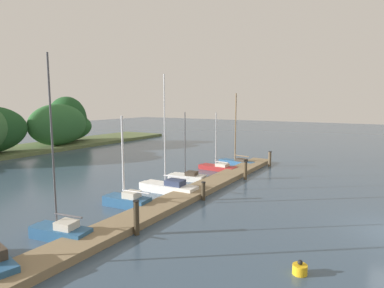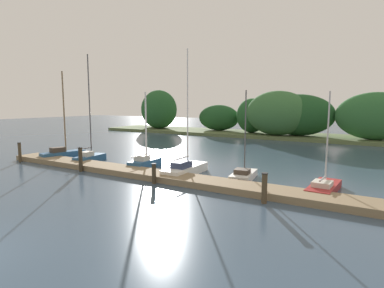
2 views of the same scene
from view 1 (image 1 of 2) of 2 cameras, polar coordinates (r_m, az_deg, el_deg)
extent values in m
cube|color=#847051|center=(20.81, -0.60, -8.74)|extent=(27.80, 1.80, 0.35)
ellipsoid|color=#2D6633|center=(44.84, -22.26, 3.14)|extent=(8.31, 3.64, 5.23)
ellipsoid|color=#1E4C23|center=(49.08, -20.92, 4.10)|extent=(5.15, 5.39, 6.21)
ellipsoid|color=#235628|center=(48.65, -21.22, 2.75)|extent=(8.39, 4.91, 3.98)
cube|color=#285684|center=(15.88, -21.87, -14.22)|extent=(1.43, 2.84, 0.52)
cube|color=#285684|center=(16.71, -25.03, -13.39)|extent=(0.65, 0.76, 0.44)
cube|color=beige|center=(15.51, -21.01, -13.01)|extent=(0.86, 0.93, 0.34)
cylinder|color=#4C4C51|center=(15.06, -23.18, 0.24)|extent=(0.09, 0.09, 7.46)
cylinder|color=#4C4C51|center=(15.30, -20.77, -11.59)|extent=(0.34, 1.45, 0.09)
cube|color=#285684|center=(19.37, -11.26, -9.81)|extent=(1.34, 2.80, 0.56)
cube|color=#285684|center=(20.10, -14.08, -9.33)|extent=(0.66, 0.73, 0.47)
cube|color=beige|center=(19.04, -10.47, -8.65)|extent=(0.89, 0.89, 0.36)
cylinder|color=silver|center=(18.89, -11.96, -2.18)|extent=(0.12, 0.12, 4.63)
cylinder|color=silver|center=(18.84, -9.81, -8.21)|extent=(0.25, 1.81, 0.07)
cube|color=white|center=(21.79, -4.04, -7.72)|extent=(1.33, 3.90, 0.55)
cube|color=white|center=(22.76, -7.75, -7.18)|extent=(0.69, 0.99, 0.47)
cube|color=#2D3856|center=(21.43, -2.96, -6.72)|extent=(0.94, 1.19, 0.36)
cylinder|color=silver|center=(21.27, -4.80, 2.42)|extent=(0.08, 0.08, 7.13)
cylinder|color=silver|center=(21.31, -2.84, -5.72)|extent=(0.15, 1.84, 0.08)
cube|color=white|center=(25.09, -0.79, -5.84)|extent=(1.47, 2.81, 0.41)
cube|color=white|center=(25.58, -3.29, -5.63)|extent=(0.69, 0.75, 0.35)
cube|color=#3D3328|center=(24.88, -0.08, -5.14)|extent=(0.93, 0.91, 0.27)
cylinder|color=#4C4C51|center=(24.70, -1.23, 0.04)|extent=(0.07, 0.07, 4.75)
cube|color=maroon|center=(28.71, 4.57, -4.18)|extent=(1.31, 3.30, 0.38)
cube|color=maroon|center=(29.44, 2.09, -3.91)|extent=(0.67, 0.84, 0.33)
cube|color=beige|center=(28.45, 5.29, -3.65)|extent=(0.90, 1.02, 0.25)
cylinder|color=#B7B7BC|center=(28.42, 4.20, 0.83)|extent=(0.08, 0.08, 4.63)
cylinder|color=#B7B7BC|center=(28.44, 5.15, -3.14)|extent=(0.16, 1.26, 0.09)
cube|color=#285684|center=(31.50, 7.88, -3.21)|extent=(1.44, 3.54, 0.36)
cube|color=#285684|center=(32.32, 5.55, -2.93)|extent=(0.64, 0.93, 0.30)
cube|color=#3D3328|center=(31.23, 8.57, -2.76)|extent=(0.85, 1.12, 0.23)
cylinder|color=#7F6647|center=(31.19, 7.59, 2.91)|extent=(0.12, 0.12, 6.35)
cylinder|color=#7F6647|center=(31.15, 8.61, -2.06)|extent=(0.31, 1.56, 0.08)
cylinder|color=#3D3323|center=(15.26, -9.65, -12.61)|extent=(0.25, 0.25, 1.55)
cylinder|color=black|center=(15.01, -9.72, -9.77)|extent=(0.29, 0.29, 0.04)
cylinder|color=#3D3323|center=(20.06, 1.99, -8.24)|extent=(0.23, 0.23, 1.10)
cylinder|color=black|center=(19.92, 2.00, -6.66)|extent=(0.27, 0.27, 0.04)
cylinder|color=#4C3D28|center=(25.52, 9.28, -4.63)|extent=(0.25, 0.25, 1.34)
cylinder|color=black|center=(25.39, 9.32, -3.10)|extent=(0.29, 0.29, 0.04)
cylinder|color=brown|center=(31.02, 13.39, -2.57)|extent=(0.27, 0.27, 1.36)
cylinder|color=black|center=(30.91, 13.43, -1.29)|extent=(0.31, 0.31, 0.04)
cylinder|color=gold|center=(12.76, 18.28, -20.04)|extent=(0.51, 0.51, 0.34)
sphere|color=black|center=(12.64, 18.33, -18.99)|extent=(0.18, 0.18, 0.18)
camera|label=2|loc=(27.91, 39.54, 2.57)|focal=29.61mm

